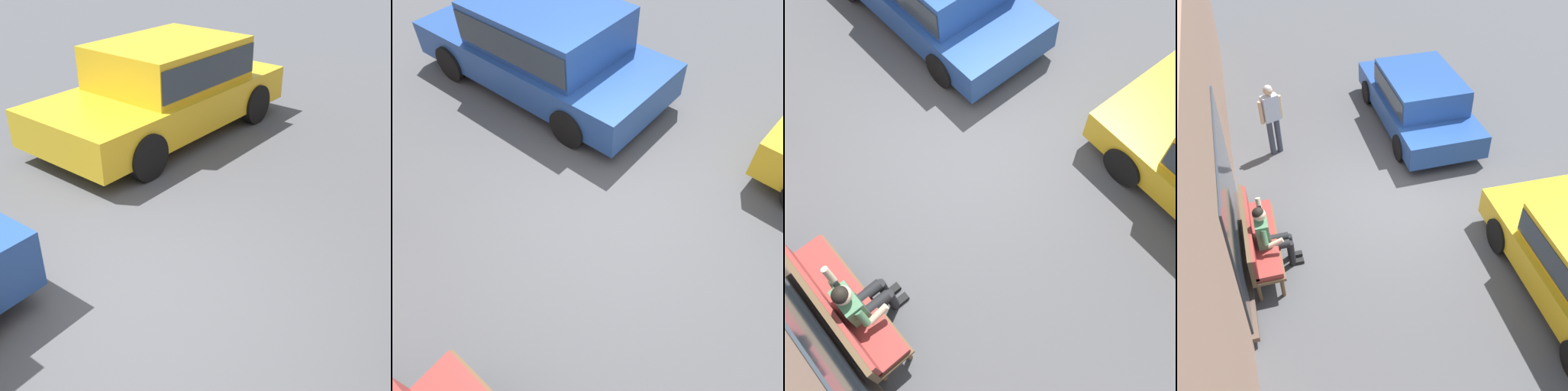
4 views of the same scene
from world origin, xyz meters
The scene contains 3 objects.
ground_plane centered at (0.00, 0.00, 0.00)m, with size 60.00×60.00×0.00m, color #4C4C4F.
bench centered at (-0.99, 2.90, 0.62)m, with size 1.98×0.55×1.04m.
person_on_phone centered at (-1.15, 2.67, 0.74)m, with size 0.73×0.74×1.38m.
Camera 3 is at (-3.23, 2.60, 6.46)m, focal length 45.00 mm.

